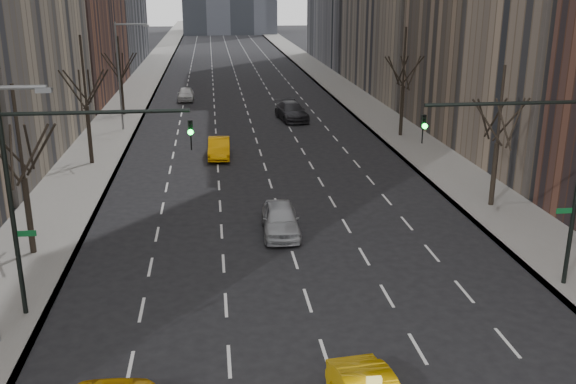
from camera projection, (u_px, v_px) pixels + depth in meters
name	position (u px, v px, depth m)	size (l,w,h in m)	color
sidewalk_left	(140.00, 87.00, 78.97)	(4.50, 320.00, 0.15)	slate
sidewalk_right	(335.00, 84.00, 81.75)	(4.50, 320.00, 0.15)	slate
tree_lw_b	(24.00, 179.00, 28.73)	(3.36, 3.50, 7.82)	black
tree_lw_c	(87.00, 108.00, 43.75)	(3.36, 3.50, 8.74)	black
tree_lw_d	(121.00, 79.00, 60.92)	(3.36, 3.50, 7.36)	black
tree_rw_b	(497.00, 143.00, 35.23)	(3.36, 3.50, 7.82)	black
tree_rw_c	(403.00, 88.00, 52.15)	(3.36, 3.50, 8.74)	black
traffic_mast_left	(57.00, 176.00, 22.84)	(6.69, 0.39, 8.00)	black
traffic_mast_right	(540.00, 160.00, 24.91)	(6.69, 0.39, 8.00)	black
streetlight_far	(123.00, 65.00, 53.80)	(2.83, 0.22, 9.00)	slate
silver_sedan_ahead	(280.00, 219.00, 32.24)	(1.82, 4.51, 1.54)	#9FA1A6
far_taxi	(219.00, 148.00, 46.66)	(1.54, 4.41, 1.45)	#FFA505
far_suv_grey	(292.00, 111.00, 59.83)	(2.29, 5.64, 1.64)	#29282D
far_car_white	(186.00, 94.00, 70.04)	(1.69, 4.20, 1.43)	silver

